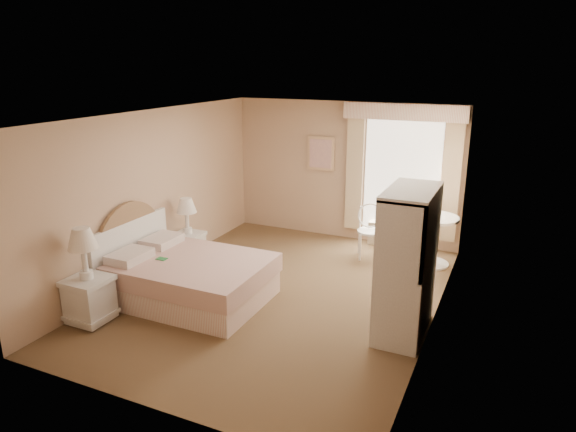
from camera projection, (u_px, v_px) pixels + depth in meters
The scene contains 9 objects.
room at pixel (279, 210), 6.90m from camera, with size 4.21×5.51×2.51m.
window at pixel (401, 172), 8.77m from camera, with size 2.05×0.22×2.51m.
framed_art at pixel (321, 153), 9.36m from camera, with size 0.52×0.04×0.62m.
bed at pixel (186, 276), 7.06m from camera, with size 2.07×1.55×1.38m.
nightstand_near at pixel (88, 288), 6.39m from camera, with size 0.51×0.51×1.23m.
nightstand_far at pixel (188, 240), 8.26m from camera, with size 0.45×0.45×1.09m.
round_table at pixel (433, 233), 8.19m from camera, with size 0.77×0.77×0.81m.
cafe_chair at pixel (370, 226), 8.56m from camera, with size 0.56×0.56×0.90m.
armoire at pixel (407, 275), 6.07m from camera, with size 0.54×1.08×1.79m.
Camera 1 is at (2.85, -5.99, 3.17)m, focal length 32.00 mm.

